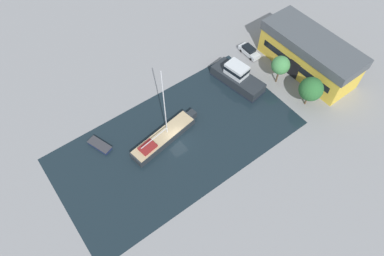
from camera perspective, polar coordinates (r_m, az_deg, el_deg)
The scene contains 9 objects.
ground_plane at distance 54.74m, azimuth -2.43°, elevation -2.09°, with size 440.00×440.00×0.00m, color gray.
water_canal at distance 54.74m, azimuth -2.43°, elevation -2.09°, with size 20.16×38.63×0.01m, color black.
warehouse_building at distance 66.17m, azimuth 19.02°, elevation 11.60°, with size 18.62×7.55×6.78m.
quay_tree_near_building at distance 61.61m, azimuth 14.55°, elevation 10.09°, with size 3.23×3.23×5.70m.
quay_tree_by_water at distance 59.63m, azimuth 19.21°, elevation 6.14°, with size 4.02×4.02×5.76m.
parked_car at distance 68.05m, azimuth 9.50°, elevation 12.55°, with size 4.62×1.81×1.64m.
sailboat_moored at distance 54.38m, azimuth -4.67°, elevation -1.45°, with size 4.43×13.04×14.78m.
motor_cruiser at distance 61.93m, azimuth 7.56°, elevation 8.44°, with size 10.45×5.16×3.94m.
small_dinghy at distance 55.76m, azimuth -15.12°, elevation -2.80°, with size 4.28×2.77×0.59m.
Camera 1 is at (25.34, -16.09, 45.78)m, focal length 32.00 mm.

